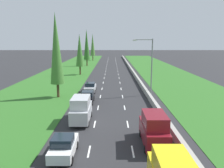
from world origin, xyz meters
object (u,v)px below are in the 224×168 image
at_px(white_hatchback_left_lane, 63,146).
at_px(poplar_tree_fifth, 92,45).
at_px(silver_van_left_lane, 81,109).
at_px(maroon_van_right_lane, 153,129).
at_px(street_light_mast, 149,63).
at_px(silver_sedan_left_lane, 90,87).
at_px(poplar_tree_second, 56,49).
at_px(poplar_tree_fourth, 86,45).
at_px(black_hatchback_left_lane, 87,97).
at_px(poplar_tree_third, 79,50).

height_order(white_hatchback_left_lane, poplar_tree_fifth, poplar_tree_fifth).
height_order(silver_van_left_lane, maroon_van_right_lane, same).
bearing_deg(street_light_mast, silver_sedan_left_lane, 167.00).
distance_m(maroon_van_right_lane, street_light_mast, 18.47).
bearing_deg(silver_sedan_left_lane, poplar_tree_second, -141.17).
distance_m(maroon_van_right_lane, poplar_tree_second, 21.16).
distance_m(silver_sedan_left_lane, poplar_tree_fourth, 41.59).
bearing_deg(poplar_tree_fourth, black_hatchback_left_lane, -83.74).
relative_size(black_hatchback_left_lane, poplar_tree_fourth, 0.31).
xyz_separation_m(silver_van_left_lane, poplar_tree_second, (-5.04, 10.83, 6.10)).
distance_m(silver_sedan_left_lane, street_light_mast, 10.90).
xyz_separation_m(poplar_tree_fifth, street_light_mast, (14.42, -64.54, -1.62)).
relative_size(silver_van_left_lane, poplar_tree_fourth, 0.39).
bearing_deg(street_light_mast, silver_van_left_lane, -127.06).
bearing_deg(silver_van_left_lane, poplar_tree_third, 98.03).
xyz_separation_m(silver_sedan_left_lane, poplar_tree_fourth, (-4.97, 40.78, 6.50)).
xyz_separation_m(white_hatchback_left_lane, silver_van_left_lane, (0.33, 7.58, 0.56)).
distance_m(poplar_tree_second, poplar_tree_fourth, 44.52).
bearing_deg(maroon_van_right_lane, street_light_mast, 82.20).
relative_size(poplar_tree_second, poplar_tree_third, 1.24).
bearing_deg(black_hatchback_left_lane, poplar_tree_fourth, 96.26).
distance_m(black_hatchback_left_lane, poplar_tree_fourth, 48.47).
height_order(silver_van_left_lane, street_light_mast, street_light_mast).
xyz_separation_m(black_hatchback_left_lane, poplar_tree_fourth, (-5.23, 47.75, 6.48)).
relative_size(white_hatchback_left_lane, poplar_tree_fifth, 0.34).
height_order(poplar_tree_second, poplar_tree_fourth, poplar_tree_second).
distance_m(poplar_tree_second, street_light_mast, 14.60).
distance_m(white_hatchback_left_lane, poplar_tree_third, 42.72).
relative_size(silver_van_left_lane, poplar_tree_fifth, 0.42).
relative_size(silver_van_left_lane, poplar_tree_second, 0.38).
bearing_deg(street_light_mast, poplar_tree_second, -174.05).
distance_m(maroon_van_right_lane, poplar_tree_fourth, 62.42).
relative_size(poplar_tree_second, poplar_tree_fourth, 1.03).
relative_size(black_hatchback_left_lane, poplar_tree_fifth, 0.34).
xyz_separation_m(black_hatchback_left_lane, street_light_mast, (9.45, 4.73, 4.40)).
bearing_deg(maroon_van_right_lane, poplar_tree_fourth, 101.35).
bearing_deg(white_hatchback_left_lane, black_hatchback_left_lane, 89.27).
height_order(poplar_tree_third, poplar_tree_fifth, poplar_tree_fifth).
bearing_deg(poplar_tree_third, silver_sedan_left_lane, -77.37).
xyz_separation_m(black_hatchback_left_lane, silver_sedan_left_lane, (-0.26, 6.98, -0.02)).
distance_m(white_hatchback_left_lane, poplar_tree_fifth, 84.79).
distance_m(silver_van_left_lane, poplar_tree_third, 35.23).
bearing_deg(poplar_tree_second, black_hatchback_left_lane, -33.44).
relative_size(silver_van_left_lane, maroon_van_right_lane, 1.00).
bearing_deg(black_hatchback_left_lane, poplar_tree_third, 99.97).
bearing_deg(silver_sedan_left_lane, silver_van_left_lane, -88.44).
bearing_deg(poplar_tree_second, white_hatchback_left_lane, -75.64).
bearing_deg(white_hatchback_left_lane, poplar_tree_fourth, 94.58).
relative_size(maroon_van_right_lane, poplar_tree_fourth, 0.39).
xyz_separation_m(poplar_tree_fourth, street_light_mast, (14.68, -43.02, -2.08)).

